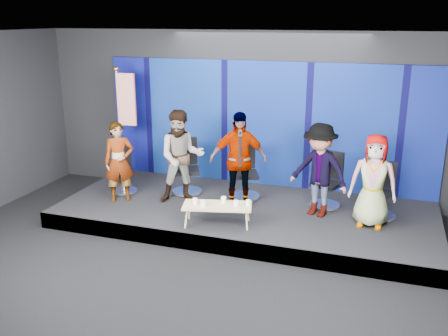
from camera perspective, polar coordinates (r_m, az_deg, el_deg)
The scene contains 21 objects.
ground at distance 7.49m, azimuth -3.02°, elevation -13.19°, with size 10.00×10.00×0.00m, color black.
room_walls at distance 6.62m, azimuth -3.35°, elevation 5.33°, with size 10.02×8.02×3.51m.
riser at distance 9.56m, azimuth 2.46°, elevation -5.26°, with size 7.00×3.00×0.30m, color black.
backdrop at distance 10.48m, azimuth 4.77°, elevation 4.99°, with size 7.00×0.08×2.60m, color #0A0862.
chair_a at distance 10.40m, azimuth -11.41°, elevation -0.99°, with size 0.75×0.75×0.96m.
panelist_a at distance 9.79m, azimuth -11.89°, elevation 0.68°, with size 0.57×0.37×1.56m, color black.
chair_b at distance 10.17m, azimuth -4.28°, elevation -0.83°, with size 0.83×0.83×1.11m.
panelist_b at distance 9.54m, azimuth -4.88°, elevation 1.31°, with size 0.87×0.68×1.80m, color black.
chair_c at distance 9.89m, azimuth 2.34°, elevation -1.28°, with size 0.82×0.82×1.12m.
panelist_c at distance 9.26m, azimuth 1.64°, elevation 0.94°, with size 1.06×0.44×1.81m, color black.
chair_d at distance 9.61m, azimuth 11.69°, elevation -2.34°, with size 0.75×0.75×1.05m.
panelist_d at distance 9.00m, azimuth 10.82°, elevation -0.25°, with size 1.09×0.63×1.69m, color black.
chair_e at distance 9.36m, azimuth 17.61°, elevation -3.44°, with size 0.58×0.58×0.99m.
panelist_e at distance 8.76m, azimuth 16.70°, elevation -1.43°, with size 0.79×0.51×1.61m, color black.
coffee_table at distance 8.59m, azimuth -0.77°, elevation -4.41°, with size 1.26×0.76×0.36m.
mug_a at distance 8.62m, azimuth -3.34°, elevation -3.80°, with size 0.08×0.08×0.10m, color white.
mug_b at distance 8.52m, azimuth -2.43°, elevation -4.04°, with size 0.08×0.08×0.10m, color white.
mug_c at distance 8.65m, azimuth -0.05°, elevation -3.65°, with size 0.09×0.09×0.11m, color white.
mug_d at distance 8.51m, azimuth 1.39°, elevation -4.05°, with size 0.08×0.08×0.10m, color white.
mug_e at distance 8.55m, azimuth 2.77°, elevation -3.97°, with size 0.08×0.08×0.09m, color white.
flag_stand at distance 10.78m, azimuth -11.32°, elevation 5.13°, with size 0.57×0.33×2.48m.
Camera 1 is at (2.42, -6.02, 3.76)m, focal length 40.00 mm.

